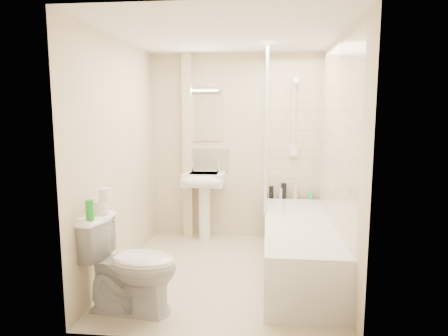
# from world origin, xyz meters

# --- Properties ---
(floor) EXTENTS (2.50, 2.50, 0.00)m
(floor) POSITION_xyz_m (0.00, 0.00, 0.00)
(floor) COLOR beige
(floor) RESTS_ON ground
(wall_back) EXTENTS (2.20, 0.02, 2.40)m
(wall_back) POSITION_xyz_m (0.00, 1.25, 1.20)
(wall_back) COLOR beige
(wall_back) RESTS_ON ground
(wall_left) EXTENTS (0.02, 2.50, 2.40)m
(wall_left) POSITION_xyz_m (-1.10, 0.00, 1.20)
(wall_left) COLOR beige
(wall_left) RESTS_ON ground
(wall_right) EXTENTS (0.02, 2.50, 2.40)m
(wall_right) POSITION_xyz_m (1.10, 0.00, 1.20)
(wall_right) COLOR beige
(wall_right) RESTS_ON ground
(ceiling) EXTENTS (2.20, 2.50, 0.02)m
(ceiling) POSITION_xyz_m (0.00, 0.00, 2.40)
(ceiling) COLOR white
(ceiling) RESTS_ON wall_back
(tile_back) EXTENTS (0.70, 0.01, 1.75)m
(tile_back) POSITION_xyz_m (0.75, 1.24, 1.42)
(tile_back) COLOR beige
(tile_back) RESTS_ON wall_back
(tile_right) EXTENTS (0.01, 2.10, 1.75)m
(tile_right) POSITION_xyz_m (1.09, 0.09, 1.42)
(tile_right) COLOR beige
(tile_right) RESTS_ON wall_right
(pipe_boxing) EXTENTS (0.12, 0.12, 2.40)m
(pipe_boxing) POSITION_xyz_m (-0.62, 1.19, 1.20)
(pipe_boxing) COLOR beige
(pipe_boxing) RESTS_ON ground
(splashback) EXTENTS (0.60, 0.02, 0.30)m
(splashback) POSITION_xyz_m (-0.39, 1.24, 1.03)
(splashback) COLOR beige
(splashback) RESTS_ON wall_back
(mirror) EXTENTS (0.46, 0.01, 0.60)m
(mirror) POSITION_xyz_m (-0.39, 1.24, 1.58)
(mirror) COLOR white
(mirror) RESTS_ON wall_back
(strip_light) EXTENTS (0.42, 0.07, 0.07)m
(strip_light) POSITION_xyz_m (-0.39, 1.22, 1.95)
(strip_light) COLOR silver
(strip_light) RESTS_ON wall_back
(bathtub) EXTENTS (0.70, 2.10, 0.55)m
(bathtub) POSITION_xyz_m (0.75, 0.09, 0.29)
(bathtub) COLOR white
(bathtub) RESTS_ON ground
(shower_screen) EXTENTS (0.04, 0.92, 1.80)m
(shower_screen) POSITION_xyz_m (0.40, 0.80, 1.45)
(shower_screen) COLOR white
(shower_screen) RESTS_ON bathtub
(shower_fixture) EXTENTS (0.10, 0.16, 0.99)m
(shower_fixture) POSITION_xyz_m (0.75, 1.19, 1.55)
(shower_fixture) COLOR white
(shower_fixture) RESTS_ON wall_back
(pedestal_sink) EXTENTS (0.52, 0.48, 1.01)m
(pedestal_sink) POSITION_xyz_m (-0.39, 1.01, 0.71)
(pedestal_sink) COLOR white
(pedestal_sink) RESTS_ON ground
(bottle_black_a) EXTENTS (0.06, 0.06, 0.16)m
(bottle_black_a) POSITION_xyz_m (0.48, 1.16, 0.63)
(bottle_black_a) COLOR black
(bottle_black_a) RESTS_ON bathtub
(bottle_white_a) EXTENTS (0.06, 0.06, 0.14)m
(bottle_white_a) POSITION_xyz_m (0.60, 1.16, 0.62)
(bottle_white_a) COLOR silver
(bottle_white_a) RESTS_ON bathtub
(bottle_black_b) EXTENTS (0.07, 0.07, 0.20)m
(bottle_black_b) POSITION_xyz_m (0.63, 1.16, 0.65)
(bottle_black_b) COLOR black
(bottle_black_b) RESTS_ON bathtub
(bottle_cream) EXTENTS (0.06, 0.06, 0.19)m
(bottle_cream) POSITION_xyz_m (0.78, 1.16, 0.64)
(bottle_cream) COLOR #C5B698
(bottle_cream) RESTS_ON bathtub
(bottle_green) EXTENTS (0.07, 0.07, 0.09)m
(bottle_green) POSITION_xyz_m (0.98, 1.16, 0.59)
(bottle_green) COLOR green
(bottle_green) RESTS_ON bathtub
(toilet) EXTENTS (0.63, 0.90, 0.82)m
(toilet) POSITION_xyz_m (-0.72, -0.85, 0.41)
(toilet) COLOR white
(toilet) RESTS_ON ground
(toilet_roll_lower) EXTENTS (0.12, 0.12, 0.10)m
(toilet_roll_lower) POSITION_xyz_m (-0.98, -0.78, 0.87)
(toilet_roll_lower) COLOR white
(toilet_roll_lower) RESTS_ON toilet
(toilet_roll_upper) EXTENTS (0.10, 0.10, 0.11)m
(toilet_roll_upper) POSITION_xyz_m (-0.95, -0.76, 0.98)
(toilet_roll_upper) COLOR white
(toilet_roll_upper) RESTS_ON toilet_roll_lower
(green_bottle) EXTENTS (0.07, 0.07, 0.16)m
(green_bottle) POSITION_xyz_m (-0.99, -0.97, 0.90)
(green_bottle) COLOR green
(green_bottle) RESTS_ON toilet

